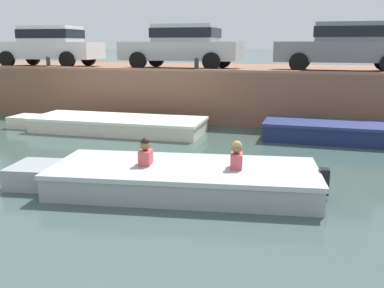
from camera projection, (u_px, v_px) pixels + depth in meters
name	position (u px, v px, depth m)	size (l,w,h in m)	color
ground_plane	(217.00, 185.00, 7.99)	(400.00, 400.00, 0.00)	#384C47
far_quay_wall	(270.00, 91.00, 16.06)	(60.00, 6.00, 1.70)	brown
far_wall_coping	(261.00, 71.00, 13.16)	(60.00, 0.24, 0.08)	#9F6C52
boat_moored_west_cream	(111.00, 124.00, 12.82)	(6.18, 1.88, 0.44)	silver
boat_moored_central_navy	(353.00, 133.00, 11.42)	(5.12, 1.49, 0.50)	navy
motorboat_passing	(172.00, 178.00, 7.61)	(5.72, 2.47, 0.96)	#93999E
car_leftmost_white	(49.00, 44.00, 16.75)	(4.19, 2.03, 1.54)	white
car_left_inner_silver	(183.00, 44.00, 15.24)	(4.28, 1.96, 1.54)	#B7BABC
car_centre_grey	(346.00, 45.00, 13.75)	(4.32, 1.94, 1.54)	slate
mooring_bollard_west	(48.00, 62.00, 15.32)	(0.15, 0.15, 0.45)	#2D2B28
mooring_bollard_mid	(197.00, 64.00, 13.81)	(0.15, 0.15, 0.45)	#2D2B28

